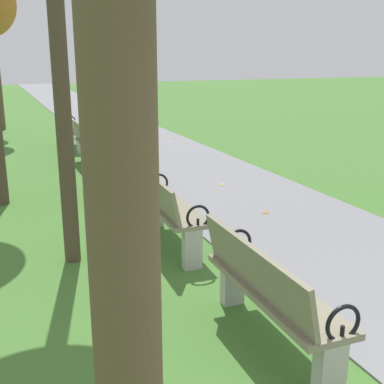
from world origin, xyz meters
name	(u,v)px	position (x,y,z in m)	size (l,w,h in m)	color
paved_walkway	(94,116)	(1.33, 18.00, 0.01)	(2.66, 44.00, 0.02)	slate
park_bench_2	(268,291)	(-0.50, 2.16, 0.49)	(0.50, 1.61, 0.90)	gray
park_bench_3	(167,207)	(-0.50, 4.52, 0.49)	(0.54, 1.62, 0.90)	gray
park_bench_4	(117,166)	(-0.50, 6.98, 0.49)	(0.54, 1.62, 0.90)	gray
park_bench_5	(89,143)	(-0.50, 9.33, 0.49)	(0.48, 1.60, 0.90)	gray
park_bench_6	(72,129)	(-0.50, 11.48, 0.49)	(0.52, 1.61, 0.90)	gray
pedestrian_walking	(122,95)	(1.89, 15.82, 0.93)	(0.52, 0.28, 1.62)	#4C4C56
scattered_leaves	(175,183)	(0.61, 7.26, 0.02)	(4.90, 14.52, 0.02)	#AD6B23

